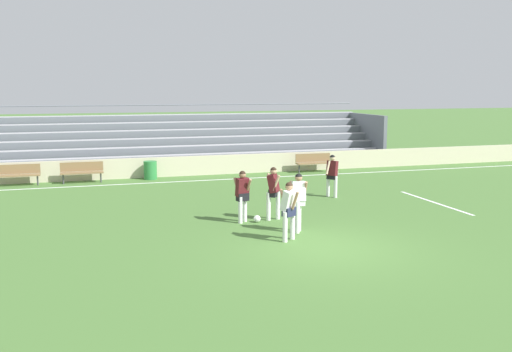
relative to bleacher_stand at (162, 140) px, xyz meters
The scene contains 15 objects.
ground_plane 16.60m from the bleacher_stand, 82.84° to the right, with size 160.00×160.00×0.00m, color #477033.
field_line_sideline 5.52m from the bleacher_stand, 67.32° to the right, with size 44.00×0.12×0.01m, color white.
field_line_penalty_mark 14.69m from the bleacher_stand, 55.90° to the right, with size 0.12×4.40×0.01m, color white.
sideline_wall 4.05m from the bleacher_stand, 58.51° to the right, with size 48.00×0.16×0.92m, color beige.
bleacher_stand is the anchor object (origin of this frame).
bench_centre_sideline 7.99m from the bleacher_stand, 30.40° to the right, with size 1.80×0.40×0.90m.
bench_near_wall_gap 7.76m from the bleacher_stand, 148.56° to the right, with size 1.80×0.40×0.90m.
bench_far_right 5.72m from the bleacher_stand, 134.75° to the right, with size 1.80×0.40×0.90m.
trash_bin 4.13m from the bleacher_stand, 104.94° to the right, with size 0.59×0.59×0.82m, color #2D7F3D.
player_dark_overlapping 13.05m from the bleacher_stand, 86.69° to the right, with size 0.47×0.56×1.61m.
player_dark_trailing_run 13.09m from the bleacher_stand, 82.22° to the right, with size 0.49×0.63×1.67m.
player_white_pressing_high 14.74m from the bleacher_stand, 82.33° to the right, with size 0.48×0.39×1.71m.
player_white_wide_left 15.46m from the bleacher_stand, 84.82° to the right, with size 0.50×0.64×1.61m.
player_dark_challenging 11.30m from the bleacher_stand, 63.28° to the right, with size 0.67×0.48×1.61m.
soccer_ball 13.25m from the bleacher_stand, 84.86° to the right, with size 0.22×0.22×0.22m, color white.
Camera 1 is at (-5.83, -12.95, 4.14)m, focal length 39.61 mm.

